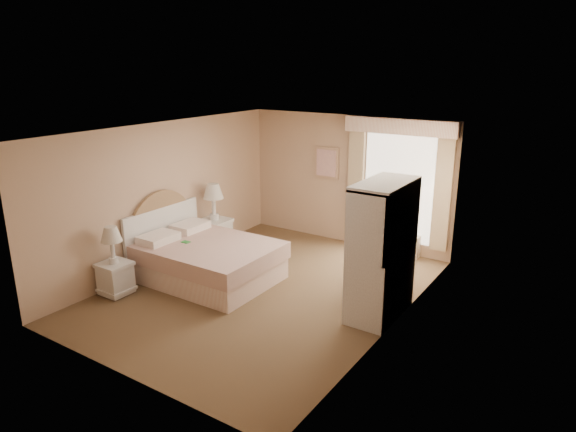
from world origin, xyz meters
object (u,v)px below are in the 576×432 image
Objects in this scene: bed at (204,258)px; cafe_chair at (370,255)px; round_table at (389,251)px; nightstand_far at (215,226)px; armoire at (382,261)px; nightstand_near at (115,270)px.

bed is 2.71m from cafe_chair.
round_table is 0.68× the size of cafe_chair.
armoire reaches higher than nightstand_far.
nightstand_far is (0.00, 2.31, 0.07)m from nightstand_near.
nightstand_near is 2.31m from nightstand_far.
nightstand_near is 0.56× the size of armoire.
armoire is at bearing 8.32° from bed.
armoire reaches higher than cafe_chair.
nightstand_near is (-0.72, -1.21, 0.05)m from bed.
cafe_chair is at bearing -93.84° from round_table.
nightstand_far is 3.30m from round_table.
nightstand_near is 1.55× the size of round_table.
nightstand_far is at bearing -169.22° from round_table.
nightstand_far is at bearing 169.56° from armoire.
cafe_chair reaches higher than round_table.
cafe_chair is (-0.04, -0.65, 0.13)m from round_table.
nightstand_near is 1.06× the size of cafe_chair.
nightstand_far is 3.20m from cafe_chair.
round_table is at bearing 34.26° from bed.
nightstand_near reaches higher than round_table.
bed is 1.98× the size of nightstand_near.
nightstand_far is (-0.72, 1.10, 0.13)m from bed.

